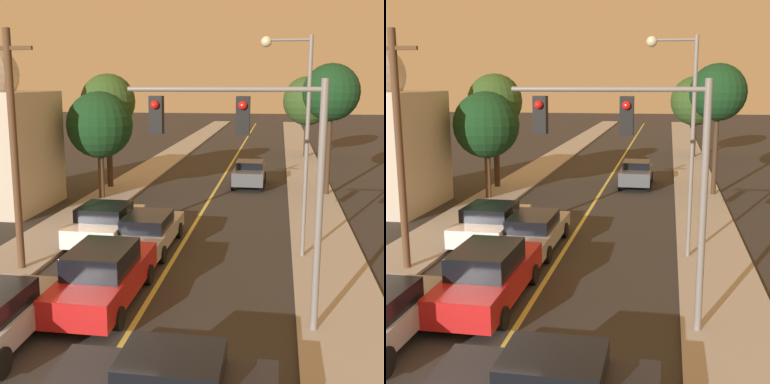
% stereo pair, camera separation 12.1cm
% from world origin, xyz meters
% --- Properties ---
extents(road_surface, '(8.25, 80.00, 0.01)m').
position_xyz_m(road_surface, '(0.00, 36.00, 0.01)').
color(road_surface, '#2D2B28').
rests_on(road_surface, ground).
extents(sidewalk_left, '(2.50, 80.00, 0.12)m').
position_xyz_m(sidewalk_left, '(-5.38, 36.00, 0.06)').
color(sidewalk_left, '#9E998E').
rests_on(sidewalk_left, ground).
extents(sidewalk_right, '(2.50, 80.00, 0.12)m').
position_xyz_m(sidewalk_right, '(5.38, 36.00, 0.06)').
color(sidewalk_right, '#9E998E').
rests_on(sidewalk_right, ground).
extents(car_near_lane_front, '(1.93, 5.12, 1.69)m').
position_xyz_m(car_near_lane_front, '(-1.16, 4.94, 0.84)').
color(car_near_lane_front, red).
rests_on(car_near_lane_front, ground).
extents(car_near_lane_second, '(1.91, 5.05, 1.35)m').
position_xyz_m(car_near_lane_second, '(-1.16, 10.10, 0.70)').
color(car_near_lane_second, '#A5A8B2').
rests_on(car_near_lane_second, ground).
extents(car_outer_lane_second, '(2.12, 4.47, 1.52)m').
position_xyz_m(car_outer_lane_second, '(-2.97, 10.61, 0.79)').
color(car_outer_lane_second, white).
rests_on(car_outer_lane_second, ground).
extents(car_far_oncoming, '(1.90, 4.31, 1.51)m').
position_xyz_m(car_far_oncoming, '(1.86, 23.02, 0.80)').
color(car_far_oncoming, '#474C51').
rests_on(car_far_oncoming, ground).
extents(traffic_signal_mast, '(4.69, 0.42, 6.09)m').
position_xyz_m(traffic_signal_mast, '(3.02, 4.00, 4.47)').
color(traffic_signal_mast, slate).
rests_on(traffic_signal_mast, ground).
extents(streetlamp_right, '(1.71, 0.36, 7.52)m').
position_xyz_m(streetlamp_right, '(4.11, 9.81, 4.89)').
color(streetlamp_right, slate).
rests_on(streetlamp_right, ground).
extents(utility_pole_left, '(1.60, 0.24, 7.62)m').
position_xyz_m(utility_pole_left, '(-4.73, 7.07, 4.09)').
color(utility_pole_left, '#513823').
rests_on(utility_pole_left, ground).
extents(tree_left_near, '(3.44, 3.44, 5.57)m').
position_xyz_m(tree_left_near, '(-5.66, 18.05, 3.95)').
color(tree_left_near, '#4C3823').
rests_on(tree_left_near, ground).
extents(tree_left_far, '(3.13, 3.13, 6.50)m').
position_xyz_m(tree_left_far, '(-6.18, 21.15, 5.02)').
color(tree_left_far, '#3D2B1C').
rests_on(tree_left_far, ground).
extents(tree_right_near, '(3.03, 3.03, 7.01)m').
position_xyz_m(tree_right_near, '(6.20, 20.92, 5.58)').
color(tree_right_near, '#3D2B1C').
rests_on(tree_right_near, ground).
extents(tree_right_far, '(3.96, 3.96, 6.51)m').
position_xyz_m(tree_right_far, '(5.74, 36.28, 4.63)').
color(tree_right_far, '#3D2B1C').
rests_on(tree_right_far, ground).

